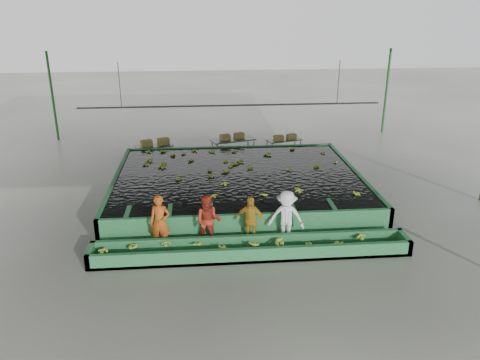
{
  "coord_description": "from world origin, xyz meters",
  "views": [
    {
      "loc": [
        -1.51,
        -16.41,
        7.42
      ],
      "look_at": [
        0.0,
        0.5,
        1.0
      ],
      "focal_mm": 35.0,
      "sensor_mm": 36.0,
      "label": 1
    }
  ],
  "objects": [
    {
      "name": "worker_b",
      "position": [
        -1.31,
        -2.8,
        0.87
      ],
      "size": [
        0.94,
        0.79,
        1.75
      ],
      "primitive_type": "imported",
      "rotation": [
        0.0,
        0.0,
        -0.16
      ],
      "color": "#AA301E",
      "rests_on": "ground"
    },
    {
      "name": "tank_water",
      "position": [
        0.0,
        1.5,
        0.85
      ],
      "size": [
        9.7,
        7.7,
        0.0
      ],
      "primitive_type": "cube",
      "color": "black",
      "rests_on": "flotation_tank"
    },
    {
      "name": "shed_roof",
      "position": [
        0.0,
        0.0,
        5.0
      ],
      "size": [
        20.0,
        22.0,
        0.04
      ],
      "primitive_type": "cube",
      "color": "slate",
      "rests_on": "shed_posts"
    },
    {
      "name": "packing_table_left",
      "position": [
        -3.77,
        6.16,
        0.42
      ],
      "size": [
        1.96,
        1.21,
        0.83
      ],
      "primitive_type": null,
      "rotation": [
        0.0,
        0.0,
        0.28
      ],
      "color": "#59605B",
      "rests_on": "ground"
    },
    {
      "name": "ground",
      "position": [
        0.0,
        0.0,
        0.0
      ],
      "size": [
        80.0,
        80.0,
        0.0
      ],
      "primitive_type": "plane",
      "color": "gray",
      "rests_on": "ground"
    },
    {
      "name": "trough_bananas",
      "position": [
        0.0,
        -3.6,
        0.4
      ],
      "size": [
        9.25,
        0.62,
        0.12
      ],
      "primitive_type": null,
      "color": "#95AD2E",
      "rests_on": "sorting_trough"
    },
    {
      "name": "worker_a",
      "position": [
        -2.86,
        -2.8,
        0.9
      ],
      "size": [
        0.71,
        0.52,
        1.8
      ],
      "primitive_type": "imported",
      "rotation": [
        0.0,
        0.0,
        -0.14
      ],
      "color": "#BD5016",
      "rests_on": "ground"
    },
    {
      "name": "box_stack_mid",
      "position": [
        0.13,
        6.4,
        1.0
      ],
      "size": [
        1.29,
        0.74,
        0.27
      ],
      "primitive_type": null,
      "rotation": [
        0.0,
        0.0,
        0.34
      ],
      "color": "olive",
      "rests_on": "packing_table_mid"
    },
    {
      "name": "rail_hanger_right",
      "position": [
        5.0,
        5.0,
        4.0
      ],
      "size": [
        0.04,
        0.04,
        2.0
      ],
      "primitive_type": "cylinder",
      "color": "#59605B",
      "rests_on": "shed_roof"
    },
    {
      "name": "rail_hanger_left",
      "position": [
        -5.0,
        5.0,
        4.0
      ],
      "size": [
        0.04,
        0.04,
        2.0
      ],
      "primitive_type": "cylinder",
      "color": "#59605B",
      "rests_on": "shed_roof"
    },
    {
      "name": "shed_posts",
      "position": [
        0.0,
        0.0,
        2.5
      ],
      "size": [
        20.0,
        22.0,
        5.0
      ],
      "primitive_type": null,
      "color": "#1F6222",
      "rests_on": "ground"
    },
    {
      "name": "cableway_rail",
      "position": [
        0.0,
        5.0,
        3.0
      ],
      "size": [
        0.08,
        0.08,
        14.0
      ],
      "primitive_type": "cylinder",
      "color": "#59605B",
      "rests_on": "shed_roof"
    },
    {
      "name": "packing_table_mid",
      "position": [
        0.17,
        6.37,
        0.5
      ],
      "size": [
        2.36,
        1.5,
        1.0
      ],
      "primitive_type": null,
      "rotation": [
        0.0,
        0.0,
        0.3
      ],
      "color": "#59605B",
      "rests_on": "ground"
    },
    {
      "name": "sorting_trough",
      "position": [
        0.0,
        -3.6,
        0.25
      ],
      "size": [
        10.0,
        1.0,
        0.5
      ],
      "primitive_type": null,
      "color": "#2A7440",
      "rests_on": "ground"
    },
    {
      "name": "box_stack_right",
      "position": [
        2.89,
        6.65,
        0.83
      ],
      "size": [
        1.24,
        0.65,
        0.26
      ],
      "primitive_type": null,
      "rotation": [
        0.0,
        0.0,
        0.28
      ],
      "color": "olive",
      "rests_on": "packing_table_right"
    },
    {
      "name": "worker_d",
      "position": [
        1.22,
        -2.8,
        0.91
      ],
      "size": [
        1.31,
        0.97,
        1.81
      ],
      "primitive_type": "imported",
      "rotation": [
        0.0,
        0.0,
        -0.28
      ],
      "color": "white",
      "rests_on": "ground"
    },
    {
      "name": "flotation_tank",
      "position": [
        0.0,
        1.5,
        0.45
      ],
      "size": [
        10.0,
        8.0,
        0.9
      ],
      "primitive_type": null,
      "color": "#2A7440",
      "rests_on": "ground"
    },
    {
      "name": "floating_bananas",
      "position": [
        0.0,
        2.3,
        0.85
      ],
      "size": [
        9.43,
        6.43,
        0.13
      ],
      "primitive_type": null,
      "color": "#95AD2E",
      "rests_on": "tank_water"
    },
    {
      "name": "worker_c",
      "position": [
        0.03,
        -2.8,
        0.83
      ],
      "size": [
        1.06,
        0.75,
        1.67
      ],
      "primitive_type": "imported",
      "rotation": [
        0.0,
        0.0,
        -0.39
      ],
      "color": "gold",
      "rests_on": "ground"
    },
    {
      "name": "box_stack_left",
      "position": [
        -3.72,
        6.16,
        0.83
      ],
      "size": [
        1.45,
        0.89,
        0.3
      ],
      "primitive_type": null,
      "rotation": [
        0.0,
        0.0,
        0.38
      ],
      "color": "olive",
      "rests_on": "packing_table_left"
    },
    {
      "name": "packing_table_right",
      "position": [
        2.85,
        6.71,
        0.41
      ],
      "size": [
        1.94,
        1.21,
        0.82
      ],
      "primitive_type": null,
      "rotation": [
        0.0,
        0.0,
        0.29
      ],
      "color": "#59605B",
      "rests_on": "ground"
    }
  ]
}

